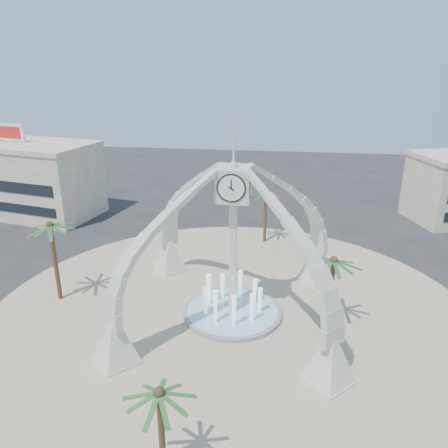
# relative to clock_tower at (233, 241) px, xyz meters

# --- Properties ---
(ground) EXTENTS (140.00, 140.00, 0.00)m
(ground) POSITION_rel_clock_tower_xyz_m (0.00, 0.00, -6.49)
(ground) COLOR #282828
(ground) RESTS_ON ground
(plaza) EXTENTS (40.00, 40.00, 0.06)m
(plaza) POSITION_rel_clock_tower_xyz_m (0.00, 0.00, -6.46)
(plaza) COLOR tan
(plaza) RESTS_ON ground
(clock_tower) EXTENTS (17.94, 17.94, 16.30)m
(clock_tower) POSITION_rel_clock_tower_xyz_m (0.00, 0.00, 0.00)
(clock_tower) COLOR beige
(clock_tower) RESTS_ON ground
(fountain) EXTENTS (8.00, 8.00, 3.62)m
(fountain) POSITION_rel_clock_tower_xyz_m (0.00, 0.00, -6.20)
(fountain) COLOR gray
(fountain) RESTS_ON ground
(building_nw) EXTENTS (23.75, 13.73, 11.90)m
(building_nw) POSITION_rel_clock_tower_xyz_m (-32.00, 22.00, -1.66)
(building_nw) COLOR beige
(building_nw) RESTS_ON ground
(palm_east) EXTENTS (4.02, 4.02, 6.28)m
(palm_east) POSITION_rel_clock_tower_xyz_m (7.59, -0.29, -1.03)
(palm_east) COLOR brown
(palm_east) RESTS_ON ground
(palm_west) EXTENTS (5.00, 5.00, 7.63)m
(palm_west) POSITION_rel_clock_tower_xyz_m (-15.13, 0.40, 0.27)
(palm_west) COLOR brown
(palm_west) RESTS_ON ground
(palm_north) EXTENTS (4.46, 4.46, 6.63)m
(palm_north) POSITION_rel_clock_tower_xyz_m (1.74, 15.80, -0.66)
(palm_north) COLOR brown
(palm_north) RESTS_ON ground
(palm_south) EXTENTS (4.47, 4.47, 5.78)m
(palm_south) POSITION_rel_clock_tower_xyz_m (-1.58, -15.09, -1.43)
(palm_south) COLOR brown
(palm_south) RESTS_ON ground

